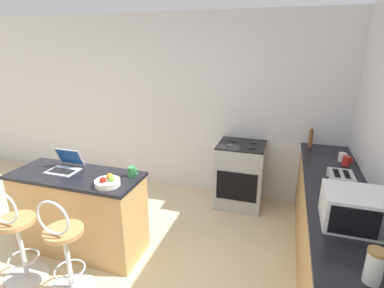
{
  "coord_description": "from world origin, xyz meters",
  "views": [
    {
      "loc": [
        1.55,
        -1.59,
        2.17
      ],
      "look_at": [
        0.49,
        1.74,
        1.0
      ],
      "focal_mm": 28.0,
      "sensor_mm": 36.0,
      "label": 1
    }
  ],
  "objects_px": {
    "storage_jar": "(374,266)",
    "fruit_bowl": "(108,182)",
    "laptop": "(66,165)",
    "toaster": "(340,183)",
    "stove_range": "(240,175)",
    "mug_white": "(343,157)",
    "bar_stool_near": "(18,238)",
    "bar_stool_far": "(65,249)",
    "mug_red": "(347,161)",
    "pepper_mill": "(311,138)",
    "mug_green": "(132,172)",
    "microwave": "(355,209)"
  },
  "relations": [
    {
      "from": "storage_jar",
      "to": "fruit_bowl",
      "type": "xyz_separation_m",
      "value": [
        -2.09,
        0.6,
        -0.07
      ]
    },
    {
      "from": "laptop",
      "to": "toaster",
      "type": "distance_m",
      "value": 2.72
    },
    {
      "from": "stove_range",
      "to": "mug_white",
      "type": "height_order",
      "value": "mug_white"
    },
    {
      "from": "laptop",
      "to": "storage_jar",
      "type": "xyz_separation_m",
      "value": [
        2.72,
        -0.8,
        0.05
      ]
    },
    {
      "from": "toaster",
      "to": "laptop",
      "type": "bearing_deg",
      "value": -173.57
    },
    {
      "from": "toaster",
      "to": "fruit_bowl",
      "type": "xyz_separation_m",
      "value": [
        -2.06,
        -0.5,
        -0.06
      ]
    },
    {
      "from": "mug_white",
      "to": "fruit_bowl",
      "type": "bearing_deg",
      "value": -148.58
    },
    {
      "from": "bar_stool_near",
      "to": "laptop",
      "type": "xyz_separation_m",
      "value": [
        0.1,
        0.64,
        0.5
      ]
    },
    {
      "from": "bar_stool_far",
      "to": "mug_red",
      "type": "relative_size",
      "value": 9.75
    },
    {
      "from": "mug_white",
      "to": "toaster",
      "type": "bearing_deg",
      "value": -99.77
    },
    {
      "from": "pepper_mill",
      "to": "toaster",
      "type": "bearing_deg",
      "value": -81.75
    },
    {
      "from": "storage_jar",
      "to": "bar_stool_near",
      "type": "bearing_deg",
      "value": 176.64
    },
    {
      "from": "stove_range",
      "to": "mug_green",
      "type": "xyz_separation_m",
      "value": [
        -0.91,
        -1.35,
        0.5
      ]
    },
    {
      "from": "bar_stool_near",
      "to": "toaster",
      "type": "distance_m",
      "value": 3.0
    },
    {
      "from": "fruit_bowl",
      "to": "storage_jar",
      "type": "bearing_deg",
      "value": -16.13
    },
    {
      "from": "toaster",
      "to": "stove_range",
      "type": "xyz_separation_m",
      "value": [
        -1.04,
        1.11,
        -0.54
      ]
    },
    {
      "from": "stove_range",
      "to": "mug_red",
      "type": "bearing_deg",
      "value": -17.29
    },
    {
      "from": "pepper_mill",
      "to": "mug_white",
      "type": "relative_size",
      "value": 2.53
    },
    {
      "from": "laptop",
      "to": "mug_red",
      "type": "relative_size",
      "value": 3.14
    },
    {
      "from": "microwave",
      "to": "laptop",
      "type": "bearing_deg",
      "value": 175.45
    },
    {
      "from": "mug_red",
      "to": "mug_white",
      "type": "bearing_deg",
      "value": 103.06
    },
    {
      "from": "pepper_mill",
      "to": "storage_jar",
      "type": "height_order",
      "value": "pepper_mill"
    },
    {
      "from": "stove_range",
      "to": "mug_white",
      "type": "bearing_deg",
      "value": -12.47
    },
    {
      "from": "bar_stool_far",
      "to": "laptop",
      "type": "height_order",
      "value": "laptop"
    },
    {
      "from": "bar_stool_near",
      "to": "laptop",
      "type": "distance_m",
      "value": 0.82
    },
    {
      "from": "storage_jar",
      "to": "mug_white",
      "type": "xyz_separation_m",
      "value": [
        0.12,
        1.95,
        -0.06
      ]
    },
    {
      "from": "storage_jar",
      "to": "mug_white",
      "type": "distance_m",
      "value": 1.96
    },
    {
      "from": "mug_white",
      "to": "stove_range",
      "type": "bearing_deg",
      "value": 167.53
    },
    {
      "from": "stove_range",
      "to": "pepper_mill",
      "type": "distance_m",
      "value": 1.04
    },
    {
      "from": "mug_white",
      "to": "fruit_bowl",
      "type": "height_order",
      "value": "fruit_bowl"
    },
    {
      "from": "bar_stool_far",
      "to": "toaster",
      "type": "xyz_separation_m",
      "value": [
        2.27,
        0.94,
        0.54
      ]
    },
    {
      "from": "microwave",
      "to": "storage_jar",
      "type": "bearing_deg",
      "value": -90.31
    },
    {
      "from": "laptop",
      "to": "microwave",
      "type": "xyz_separation_m",
      "value": [
        2.73,
        -0.22,
        0.08
      ]
    },
    {
      "from": "bar_stool_far",
      "to": "stove_range",
      "type": "bearing_deg",
      "value": 59.12
    },
    {
      "from": "bar_stool_near",
      "to": "stove_range",
      "type": "relative_size",
      "value": 1.08
    },
    {
      "from": "fruit_bowl",
      "to": "toaster",
      "type": "bearing_deg",
      "value": 13.69
    },
    {
      "from": "pepper_mill",
      "to": "fruit_bowl",
      "type": "bearing_deg",
      "value": -136.97
    },
    {
      "from": "mug_red",
      "to": "bar_stool_near",
      "type": "bearing_deg",
      "value": -150.6
    },
    {
      "from": "stove_range",
      "to": "bar_stool_near",
      "type": "bearing_deg",
      "value": -130.59
    },
    {
      "from": "laptop",
      "to": "microwave",
      "type": "relative_size",
      "value": 0.7
    },
    {
      "from": "stove_range",
      "to": "pepper_mill",
      "type": "xyz_separation_m",
      "value": [
        0.86,
        0.14,
        0.57
      ]
    },
    {
      "from": "microwave",
      "to": "mug_green",
      "type": "height_order",
      "value": "microwave"
    },
    {
      "from": "storage_jar",
      "to": "fruit_bowl",
      "type": "height_order",
      "value": "storage_jar"
    },
    {
      "from": "microwave",
      "to": "fruit_bowl",
      "type": "bearing_deg",
      "value": 179.49
    },
    {
      "from": "bar_stool_near",
      "to": "microwave",
      "type": "bearing_deg",
      "value": 8.45
    },
    {
      "from": "laptop",
      "to": "stove_range",
      "type": "xyz_separation_m",
      "value": [
        1.66,
        1.41,
        -0.5
      ]
    },
    {
      "from": "bar_stool_near",
      "to": "pepper_mill",
      "type": "bearing_deg",
      "value": 40.01
    },
    {
      "from": "bar_stool_near",
      "to": "toaster",
      "type": "height_order",
      "value": "toaster"
    },
    {
      "from": "microwave",
      "to": "stove_range",
      "type": "bearing_deg",
      "value": 123.2
    },
    {
      "from": "stove_range",
      "to": "bar_stool_far",
      "type": "bearing_deg",
      "value": -120.88
    }
  ]
}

